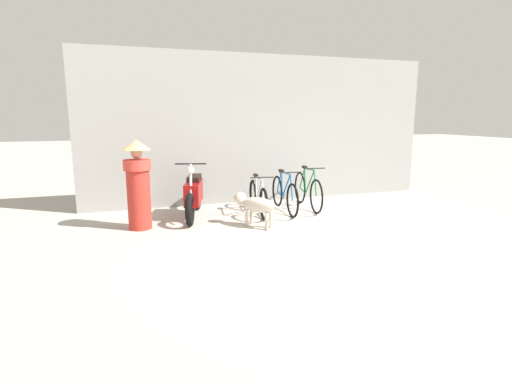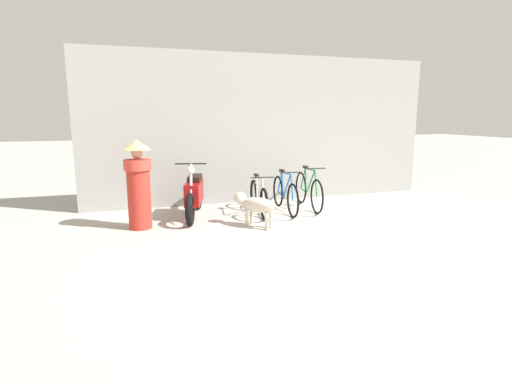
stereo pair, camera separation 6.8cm
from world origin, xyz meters
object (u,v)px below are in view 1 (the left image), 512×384
object	(u,v)px
bicycle_0	(258,198)
stray_dog	(255,205)
bicycle_1	(284,194)
person_in_robes	(138,182)
motorcycle	(194,195)
bicycle_2	(308,191)

from	to	relation	value
bicycle_0	stray_dog	world-z (taller)	bicycle_0
bicycle_0	stray_dog	xyz separation A→B (m)	(-0.36, -0.90, 0.07)
bicycle_0	bicycle_1	world-z (taller)	bicycle_1
person_in_robes	stray_dog	bearing A→B (deg)	-178.38
bicycle_1	motorcycle	bearing A→B (deg)	-89.62
bicycle_0	bicycle_2	world-z (taller)	bicycle_2
bicycle_1	motorcycle	distance (m)	1.89
bicycle_2	stray_dog	distance (m)	1.87
stray_dog	person_in_robes	world-z (taller)	person_in_robes
bicycle_1	bicycle_2	world-z (taller)	bicycle_2
bicycle_0	motorcycle	xyz separation A→B (m)	(-1.30, 0.13, 0.12)
bicycle_2	motorcycle	size ratio (longest dim) A/B	0.93
person_in_robes	bicycle_1	bearing A→B (deg)	-156.85
bicycle_1	bicycle_2	bearing A→B (deg)	109.18
bicycle_1	bicycle_2	distance (m)	0.63
person_in_robes	bicycle_0	bearing A→B (deg)	-154.76
bicycle_2	motorcycle	world-z (taller)	motorcycle
bicycle_0	bicycle_1	distance (m)	0.58
motorcycle	stray_dog	bearing A→B (deg)	58.81
stray_dog	person_in_robes	bearing A→B (deg)	39.47
bicycle_2	person_in_robes	xyz separation A→B (m)	(-3.55, -0.52, 0.46)
bicycle_1	motorcycle	xyz separation A→B (m)	(-1.88, 0.14, 0.08)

